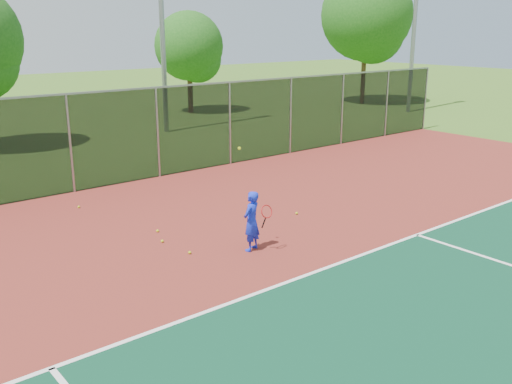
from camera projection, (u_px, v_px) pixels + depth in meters
ground at (488, 305)px, 10.48m from camera, size 120.00×120.00×0.00m
court_apron at (399, 270)px, 11.97m from camera, size 30.00×20.00×0.02m
fence_back at (158, 132)px, 19.00m from camera, size 30.00×0.06×3.03m
tennis_player at (252, 221)px, 12.81m from camera, size 0.60×0.66×2.41m
practice_ball_0 at (190, 252)px, 12.76m from camera, size 0.07×0.07×0.07m
practice_ball_1 at (79, 207)px, 16.01m from camera, size 0.07×0.07×0.07m
practice_ball_2 at (158, 231)px, 14.12m from camera, size 0.07×0.07×0.07m
practice_ball_3 at (162, 241)px, 13.44m from camera, size 0.07×0.07×0.07m
practice_ball_4 at (297, 213)px, 15.46m from camera, size 0.07×0.07×0.07m
tree_back_mid at (191, 49)px, 33.15m from camera, size 4.00×4.00×5.87m
tree_back_right at (368, 19)px, 36.72m from camera, size 5.88×5.88×8.63m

